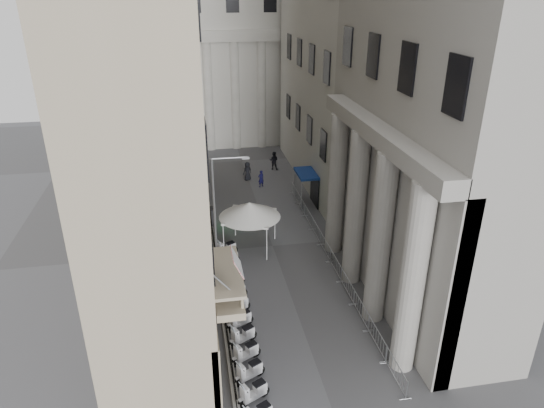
{
  "coord_description": "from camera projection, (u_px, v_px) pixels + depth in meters",
  "views": [
    {
      "loc": [
        -5.54,
        -11.61,
        17.65
      ],
      "look_at": [
        -0.47,
        16.85,
        4.5
      ],
      "focal_mm": 32.0,
      "sensor_mm": 36.0,
      "label": 1
    }
  ],
  "objects": [
    {
      "name": "barrier_1",
      "position": [
        376.0,
        346.0,
        25.89
      ],
      "size": [
        0.6,
        2.4,
        1.1
      ],
      "primitive_type": null,
      "color": "#ADAFB5",
      "rests_on": "ground"
    },
    {
      "name": "info_kiosk",
      "position": [
        212.0,
        218.0,
        37.99
      ],
      "size": [
        0.36,
        0.86,
        1.78
      ],
      "rotation": [
        0.0,
        0.0,
        0.11
      ],
      "color": "black",
      "rests_on": "ground"
    },
    {
      "name": "barrier_0",
      "position": [
        395.0,
        381.0,
        23.65
      ],
      "size": [
        0.6,
        2.4,
        1.1
      ],
      "primitive_type": null,
      "color": "#ADAFB5",
      "rests_on": "ground"
    },
    {
      "name": "barrier_4",
      "position": [
        335.0,
        272.0,
        32.61
      ],
      "size": [
        0.6,
        2.4,
        1.1
      ],
      "primitive_type": null,
      "color": "#ADAFB5",
      "rests_on": "ground"
    },
    {
      "name": "scooter_1",
      "position": [
        254.0,
        402.0,
        22.46
      ],
      "size": [
        1.5,
        1.13,
        1.5
      ],
      "primitive_type": null,
      "rotation": [
        0.0,
        0.0,
        2.03
      ],
      "color": "silver",
      "rests_on": "ground"
    },
    {
      "name": "scooter_5",
      "position": [
        240.0,
        328.0,
        27.27
      ],
      "size": [
        1.5,
        1.13,
        1.5
      ],
      "primitive_type": null,
      "rotation": [
        0.0,
        0.0,
        2.03
      ],
      "color": "silver",
      "rests_on": "ground"
    },
    {
      "name": "pedestrian_c",
      "position": [
        247.0,
        171.0,
        47.47
      ],
      "size": [
        1.07,
        0.92,
        1.85
      ],
      "primitive_type": "imported",
      "rotation": [
        0.0,
        0.0,
        3.58
      ],
      "color": "black",
      "rests_on": "ground"
    },
    {
      "name": "flag",
      "position": [
        242.0,
        402.0,
        22.45
      ],
      "size": [
        1.0,
        1.4,
        8.2
      ],
      "primitive_type": null,
      "color": "#9E0C11",
      "rests_on": "ground"
    },
    {
      "name": "security_tent",
      "position": [
        242.0,
        207.0,
        34.95
      ],
      "size": [
        4.42,
        4.42,
        3.59
      ],
      "color": "silver",
      "rests_on": "ground"
    },
    {
      "name": "scooter_3",
      "position": [
        247.0,
        361.0,
        24.87
      ],
      "size": [
        1.5,
        1.13,
        1.5
      ],
      "primitive_type": null,
      "rotation": [
        0.0,
        0.0,
        2.03
      ],
      "color": "silver",
      "rests_on": "ground"
    },
    {
      "name": "iron_fence",
      "position": [
        216.0,
        259.0,
        34.05
      ],
      "size": [
        0.3,
        28.0,
        1.4
      ],
      "primitive_type": null,
      "color": "black",
      "rests_on": "ground"
    },
    {
      "name": "scooter_8",
      "position": [
        233.0,
        288.0,
        30.88
      ],
      "size": [
        1.5,
        1.13,
        1.5
      ],
      "primitive_type": null,
      "rotation": [
        0.0,
        0.0,
        2.03
      ],
      "color": "silver",
      "rests_on": "ground"
    },
    {
      "name": "pedestrian_a",
      "position": [
        261.0,
        179.0,
        45.95
      ],
      "size": [
        0.71,
        0.6,
        1.64
      ],
      "primitive_type": "imported",
      "rotation": [
        0.0,
        0.0,
        3.56
      ],
      "color": "#0D0D35",
      "rests_on": "ground"
    },
    {
      "name": "scooter_9",
      "position": [
        231.0,
        276.0,
        32.08
      ],
      "size": [
        1.5,
        1.13,
        1.5
      ],
      "primitive_type": null,
      "rotation": [
        0.0,
        0.0,
        2.03
      ],
      "color": "silver",
      "rests_on": "ground"
    },
    {
      "name": "scooter_6",
      "position": [
        238.0,
        313.0,
        28.47
      ],
      "size": [
        1.5,
        1.13,
        1.5
      ],
      "primitive_type": null,
      "rotation": [
        0.0,
        0.0,
        2.03
      ],
      "color": "silver",
      "rests_on": "ground"
    },
    {
      "name": "scooter_2",
      "position": [
        250.0,
        380.0,
        23.66
      ],
      "size": [
        1.5,
        1.13,
        1.5
      ],
      "primitive_type": null,
      "rotation": [
        0.0,
        0.0,
        2.03
      ],
      "color": "silver",
      "rests_on": "ground"
    },
    {
      "name": "barrier_9",
      "position": [
        295.0,
        198.0,
        43.81
      ],
      "size": [
        0.6,
        2.4,
        1.1
      ],
      "primitive_type": null,
      "color": "#ADAFB5",
      "rests_on": "ground"
    },
    {
      "name": "barrier_5",
      "position": [
        325.0,
        253.0,
        34.85
      ],
      "size": [
        0.6,
        2.4,
        1.1
      ],
      "primitive_type": null,
      "color": "#ADAFB5",
      "rests_on": "ground"
    },
    {
      "name": "street_lamp",
      "position": [
        218.0,
        202.0,
        32.02
      ],
      "size": [
        2.48,
        0.21,
        7.59
      ],
      "rotation": [
        0.0,
        0.0,
        -0.01
      ],
      "color": "#92959A",
      "rests_on": "ground"
    },
    {
      "name": "barrier_3",
      "position": [
        347.0,
        293.0,
        30.37
      ],
      "size": [
        0.6,
        2.4,
        1.1
      ],
      "primitive_type": null,
      "color": "#ADAFB5",
      "rests_on": "ground"
    },
    {
      "name": "scooter_7",
      "position": [
        235.0,
        300.0,
        29.67
      ],
      "size": [
        1.5,
        1.13,
        1.5
      ],
      "primitive_type": null,
      "rotation": [
        0.0,
        0.0,
        2.03
      ],
      "color": "silver",
      "rests_on": "ground"
    },
    {
      "name": "barrier_6",
      "position": [
        316.0,
        237.0,
        37.09
      ],
      "size": [
        0.6,
        2.4,
        1.1
      ],
      "primitive_type": null,
      "color": "#ADAFB5",
      "rests_on": "ground"
    },
    {
      "name": "scooter_10",
      "position": [
        229.0,
        266.0,
        33.28
      ],
      "size": [
        1.5,
        1.13,
        1.5
      ],
      "primitive_type": null,
      "rotation": [
        0.0,
        0.0,
        2.03
      ],
      "color": "silver",
      "rests_on": "ground"
    },
    {
      "name": "far_building",
      "position": [
        228.0,
        9.0,
        55.4
      ],
      "size": [
        22.0,
        10.0,
        30.0
      ],
      "primitive_type": "cube",
      "color": "beige",
      "rests_on": "ground"
    },
    {
      "name": "scooter_11",
      "position": [
        227.0,
        256.0,
        34.48
      ],
      "size": [
        1.5,
        1.13,
        1.5
      ],
      "primitive_type": null,
      "rotation": [
        0.0,
        0.0,
        2.03
      ],
      "color": "silver",
      "rests_on": "ground"
    },
    {
      "name": "pedestrian_b",
      "position": [
        274.0,
        161.0,
        50.25
      ],
      "size": [
        1.14,
        1.02,
        1.92
      ],
      "primitive_type": "imported",
      "rotation": [
        0.0,
        0.0,
        2.76
      ],
      "color": "black",
      "rests_on": "ground"
    },
    {
      "name": "barrier_8",
      "position": [
        301.0,
        210.0,
        41.57
      ],
      "size": [
        0.6,
        2.4,
        1.1
      ],
      "primitive_type": null,
      "color": "#ADAFB5",
      "rests_on": "ground"
    },
    {
      "name": "barrier_7",
      "position": [
        308.0,
        222.0,
        39.33
      ],
      "size": [
        0.6,
        2.4,
        1.1
      ],
      "primitive_type": null,
      "color": "#ADAFB5",
      "rests_on": "ground"
    },
    {
      "name": "blue_awning",
      "position": [
        305.0,
        204.0,
        42.57
      ],
      "size": [
        1.6,
        3.0,
        3.0
      ],
      "primitive_type": null,
      "color": "navy",
      "rests_on": "ground"
    },
    {
      "name": "scooter_4",
      "position": [
        243.0,
        344.0,
        26.07
      ],
      "size": [
        1.5,
        1.13,
        1.5
      ],
      "primitive_type": null,
      "rotation": [
        0.0,
        0.0,
        2.03
      ],
      "color": "silver",
      "rests_on": "ground"
    },
    {
      "name": "barrier_2",
      "position": [
        360.0,
        317.0,
        28.13
      ],
      "size": [
        0.6,
        2.4,
        1.1
      ],
      "primitive_type": null,
      "color": "#ADAFB5",
      "rests_on": "ground"
    }
  ]
}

